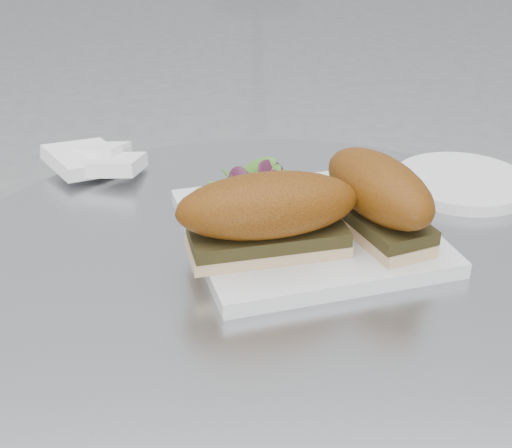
# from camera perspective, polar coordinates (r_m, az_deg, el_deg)

# --- Properties ---
(plate) EXTENTS (0.29, 0.29, 0.02)m
(plate) POSITION_cam_1_polar(r_m,az_deg,el_deg) (0.75, 4.08, -0.51)
(plate) COLOR silver
(plate) RESTS_ON table
(sandwich_left) EXTENTS (0.19, 0.11, 0.08)m
(sandwich_left) POSITION_cam_1_polar(r_m,az_deg,el_deg) (0.68, 0.96, 0.86)
(sandwich_left) COLOR tan
(sandwich_left) RESTS_ON plate
(sandwich_right) EXTENTS (0.12, 0.18, 0.08)m
(sandwich_right) POSITION_cam_1_polar(r_m,az_deg,el_deg) (0.72, 9.72, 2.31)
(sandwich_right) COLOR tan
(sandwich_right) RESTS_ON plate
(salad) EXTENTS (0.10, 0.10, 0.05)m
(salad) POSITION_cam_1_polar(r_m,az_deg,el_deg) (0.80, 0.14, 3.97)
(salad) COLOR #538B2D
(salad) RESTS_ON plate
(napkin) EXTENTS (0.14, 0.14, 0.02)m
(napkin) POSITION_cam_1_polar(r_m,az_deg,el_deg) (0.92, -12.33, 4.45)
(napkin) COLOR white
(napkin) RESTS_ON table
(saucer) EXTENTS (0.16, 0.16, 0.01)m
(saucer) POSITION_cam_1_polar(r_m,az_deg,el_deg) (0.90, 16.15, 3.23)
(saucer) COLOR silver
(saucer) RESTS_ON table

